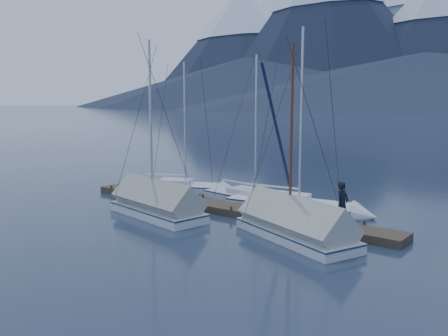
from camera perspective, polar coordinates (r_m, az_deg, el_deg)
The scene contains 9 objects.
ground at distance 22.34m, azimuth -3.23°, elevation -6.16°, with size 1000.00×1000.00×0.00m, color #172134.
dock at distance 23.80m, azimuth 0.00°, elevation -4.99°, with size 18.00×1.50×0.54m.
mooring_posts at distance 24.05m, azimuth -0.93°, elevation -4.26°, with size 15.12×1.52×0.35m.
sailboat_open_left at distance 29.17m, azimuth -3.79°, elevation -2.48°, with size 6.60×4.48×8.55m.
sailboat_open_mid at distance 25.52m, azimuth 4.55°, elevation -4.02°, with size 6.73×2.90×8.66m.
sailboat_open_right at distance 24.05m, azimuth 10.20°, elevation -4.82°, with size 7.73×3.46×9.91m.
sailboat_covered_near at distance 19.63m, azimuth 7.64°, elevation -6.95°, with size 6.86×4.16×8.55m.
sailboat_covered_far at distance 23.38m, azimuth -8.77°, elevation -4.48°, with size 6.74×3.09×9.12m.
person at distance 20.17m, azimuth 14.03°, elevation -4.23°, with size 0.68×0.45×1.87m, color black.
Camera 1 is at (14.49, -16.09, 5.50)m, focal length 38.00 mm.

